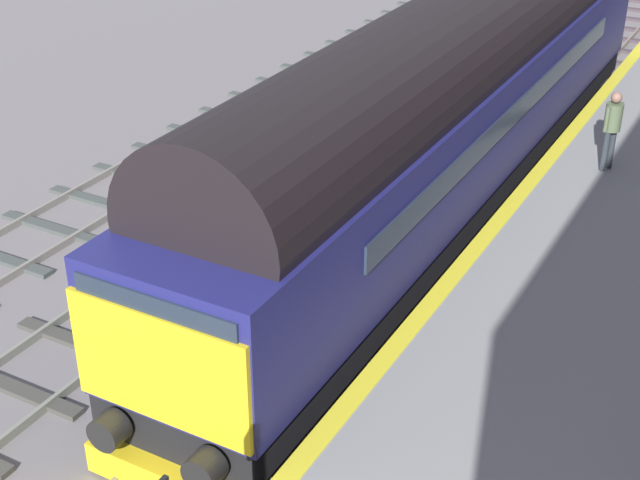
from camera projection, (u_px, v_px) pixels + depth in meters
name	position (u px, v px, depth m)	size (l,w,h in m)	color
ground_plane	(340.00, 318.00, 15.84)	(140.00, 140.00, 0.00)	slate
track_main	(340.00, 315.00, 15.82)	(2.50, 60.00, 0.15)	gray
track_adjacent_west	(181.00, 267.00, 17.24)	(2.50, 60.00, 0.15)	gray
track_adjacent_far_west	(51.00, 228.00, 18.61)	(2.50, 60.00, 0.15)	gray
station_platform	(548.00, 354.00, 14.08)	(4.00, 44.00, 1.01)	gray
diesel_locomotive	(452.00, 98.00, 18.25)	(2.74, 19.36, 4.68)	black
waiting_passenger	(612.00, 124.00, 18.37)	(0.45, 0.48, 1.64)	#2C3339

